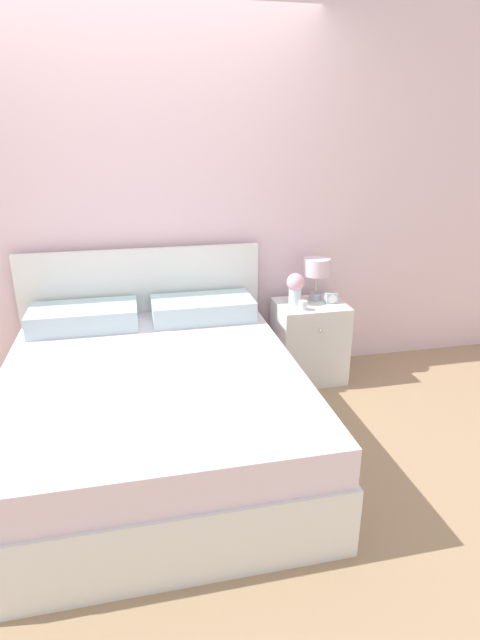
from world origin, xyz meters
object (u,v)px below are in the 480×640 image
bed (153,402)px  teacup (303,306)px  alarm_clock (331,298)px  table_lamp (317,270)px  nightstand (309,341)px  flower_vase (296,287)px

bed → teacup: (1.07, 0.53, 0.32)m
bed → teacup: 1.24m
bed → alarm_clock: 1.50m
bed → teacup: bed is taller
teacup → table_lamp: bearing=50.5°
nightstand → bed: bearing=-150.8°
nightstand → table_lamp: bearing=51.9°
bed → alarm_clock: bed is taller
bed → flower_vase: (1.06, 0.67, 0.42)m
teacup → alarm_clock: size_ratio=1.11×
flower_vase → teacup: 0.17m
bed → nightstand: bearing=29.2°
bed → table_lamp: 1.53m
table_lamp → alarm_clock: table_lamp is taller
table_lamp → teacup: table_lamp is taller
table_lamp → teacup: size_ratio=3.13×
bed → flower_vase: bed is taller
bed → alarm_clock: (1.32, 0.64, 0.33)m
teacup → flower_vase: bearing=94.4°
table_lamp → nightstand: bearing=-128.1°
nightstand → alarm_clock: 0.36m
table_lamp → flower_vase: size_ratio=1.37×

